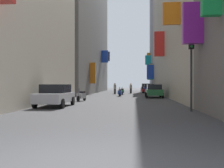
% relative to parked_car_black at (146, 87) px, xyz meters
% --- Properties ---
extents(ground_plane, '(140.00, 140.00, 0.00)m').
position_rel_parked_car_black_xyz_m(ground_plane, '(-3.69, -19.58, -0.81)').
color(ground_plane, '#424244').
extents(building_left_mid_b, '(7.30, 33.68, 21.92)m').
position_rel_parked_car_black_xyz_m(building_left_mid_b, '(-11.68, -6.41, 10.14)').
color(building_left_mid_b, slate).
rests_on(building_left_mid_b, ground).
extents(building_right_mid_a, '(7.35, 32.46, 19.36)m').
position_rel_parked_car_black_xyz_m(building_right_mid_a, '(4.31, -21.67, 8.87)').
color(building_right_mid_a, '#BCB29E').
rests_on(building_right_mid_a, ground).
extents(building_right_mid_b, '(7.29, 4.42, 18.19)m').
position_rel_parked_car_black_xyz_m(building_right_mid_b, '(4.28, -3.23, 8.24)').
color(building_right_mid_b, '#B2A899').
rests_on(building_right_mid_b, ground).
extents(building_right_mid_c, '(7.23, 11.45, 21.09)m').
position_rel_parked_car_black_xyz_m(building_right_mid_c, '(4.31, 4.70, 9.73)').
color(building_right_mid_c, gray).
rests_on(building_right_mid_c, ground).
extents(parked_car_black, '(1.95, 4.03, 1.57)m').
position_rel_parked_car_black_xyz_m(parked_car_black, '(0.00, 0.00, 0.00)').
color(parked_car_black, black).
rests_on(parked_car_black, ground).
extents(parked_car_blue, '(1.87, 3.96, 1.48)m').
position_rel_parked_car_black_xyz_m(parked_car_blue, '(0.24, -6.09, -0.04)').
color(parked_car_blue, navy).
rests_on(parked_car_blue, ground).
extents(parked_car_silver, '(1.91, 4.24, 1.47)m').
position_rel_parked_car_black_xyz_m(parked_car_silver, '(-7.44, -36.84, -0.04)').
color(parked_car_silver, '#B7B7BC').
rests_on(parked_car_silver, ground).
extents(parked_car_green, '(1.85, 4.39, 1.44)m').
position_rel_parked_car_black_xyz_m(parked_car_green, '(-0.09, -24.30, -0.05)').
color(parked_car_green, '#236638').
rests_on(parked_car_green, ground).
extents(scooter_blue, '(0.49, 2.00, 1.13)m').
position_rel_parked_car_black_xyz_m(scooter_blue, '(-3.96, -21.47, -0.35)').
color(scooter_blue, '#2D4CAD').
rests_on(scooter_blue, ground).
extents(scooter_silver, '(0.67, 1.82, 1.13)m').
position_rel_parked_car_black_xyz_m(scooter_silver, '(-6.81, -31.05, -0.35)').
color(scooter_silver, '#ADADB2').
rests_on(scooter_silver, ground).
extents(scooter_green, '(0.55, 1.84, 1.13)m').
position_rel_parked_car_black_xyz_m(scooter_green, '(-3.93, -16.06, -0.35)').
color(scooter_green, '#287F3D').
rests_on(scooter_green, ground).
extents(scooter_red, '(0.51, 1.90, 1.13)m').
position_rel_parked_car_black_xyz_m(scooter_red, '(-0.86, -10.43, -0.35)').
color(scooter_red, red).
rests_on(scooter_red, ground).
extents(pedestrian_crossing, '(0.54, 0.54, 1.63)m').
position_rel_parked_car_black_xyz_m(pedestrian_crossing, '(-5.12, -14.00, -0.00)').
color(pedestrian_crossing, '#3A3A3A').
rests_on(pedestrian_crossing, ground).
extents(pedestrian_near_left, '(0.50, 0.50, 1.59)m').
position_rel_parked_car_black_xyz_m(pedestrian_near_left, '(-2.81, -10.81, -0.02)').
color(pedestrian_near_left, '#272727').
rests_on(pedestrian_near_left, ground).
extents(traffic_light_near_corner, '(0.26, 0.34, 4.14)m').
position_rel_parked_car_black_xyz_m(traffic_light_near_corner, '(0.87, -39.46, 2.02)').
color(traffic_light_near_corner, '#2D2D2D').
rests_on(traffic_light_near_corner, ground).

